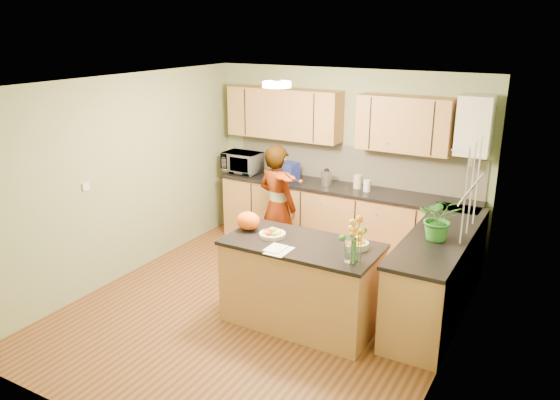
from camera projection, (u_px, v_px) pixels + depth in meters
The scene contains 28 objects.
floor at pixel (264, 308), 6.15m from camera, with size 4.50×4.50×0.00m, color #523117.
ceiling at pixel (262, 83), 5.38m from camera, with size 4.00×4.50×0.02m, color white.
wall_back at pixel (346, 160), 7.63m from camera, with size 4.00×0.02×2.50m, color gray.
wall_front at pixel (100, 289), 3.90m from camera, with size 4.00×0.02×2.50m, color gray.
wall_left at pixel (124, 178), 6.70m from camera, with size 0.02×4.50×2.50m, color gray.
wall_right at pixel (456, 238), 4.83m from camera, with size 0.02×4.50×2.50m, color gray.
back_counter at pixel (342, 219), 7.58m from camera, with size 3.64×0.62×0.94m.
right_counter at pixel (438, 274), 5.92m from camera, with size 0.62×2.24×0.94m.
splashback at pixel (352, 164), 7.59m from camera, with size 3.60×0.02×0.52m, color beige.
upper_cabinets at pixel (331, 117), 7.39m from camera, with size 3.20×0.34×0.70m.
boiler at pixel (475, 126), 6.50m from camera, with size 0.40×0.30×0.86m.
window_right at pixel (472, 188), 5.24m from camera, with size 0.01×1.30×1.05m.
light_switch at pixel (86, 187), 6.18m from camera, with size 0.02×0.09×0.09m, color white.
ceiling_lamp at pixel (277, 84), 5.64m from camera, with size 0.30×0.30×0.07m.
peninsula_island at pixel (301, 283), 5.73m from camera, with size 1.61×0.82×0.92m.
fruit_dish at pixel (272, 233), 5.74m from camera, with size 0.28×0.28×0.10m.
orange_bowl at pixel (358, 243), 5.44m from camera, with size 0.22×0.22×0.13m.
flower_vase at pixel (351, 228), 5.05m from camera, with size 0.27×0.27×0.50m.
orange_bag at pixel (248, 221), 5.92m from camera, with size 0.27×0.23×0.20m, color orange.
papers at pixel (279, 250), 5.38m from camera, with size 0.21×0.29×0.01m, color white.
violinist at pixel (277, 206), 7.05m from camera, with size 0.59×0.39×1.62m, color #E7A48D.
violin at pixel (283, 176), 6.63m from camera, with size 0.65×0.26×0.13m, color #511205, non-canonical shape.
microwave at pixel (242, 162), 8.13m from camera, with size 0.55×0.37×0.30m, color white.
blue_box at pixel (288, 170), 7.82m from camera, with size 0.29×0.22×0.24m, color navy.
kettle at pixel (327, 177), 7.49m from camera, with size 0.15×0.15×0.28m.
jar_cream at pixel (358, 182), 7.36m from camera, with size 0.12×0.12×0.18m, color beige.
jar_white at pixel (367, 186), 7.22m from camera, with size 0.10×0.10×0.15m, color white.
potted_plant at pixel (440, 218), 5.54m from camera, with size 0.42×0.36×0.47m, color #2E7C29.
Camera 1 is at (2.85, -4.68, 3.05)m, focal length 35.00 mm.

